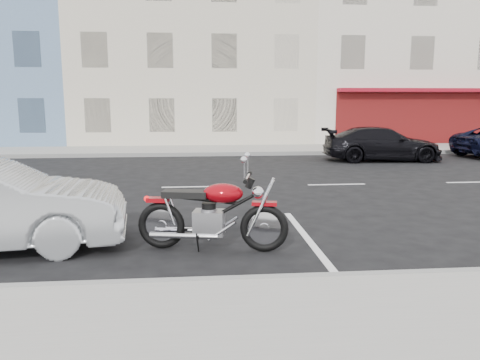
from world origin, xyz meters
name	(u,v)px	position (x,y,z in m)	size (l,w,h in m)	color
ground	(265,186)	(0.00, 0.00, 0.00)	(120.00, 120.00, 0.00)	black
sidewalk_far	(126,151)	(-5.00, 8.70, 0.07)	(80.00, 3.40, 0.15)	gray
curb_far	(120,155)	(-5.00, 7.00, 0.08)	(80.00, 0.12, 0.16)	gray
bldg_cream	(193,41)	(-2.00, 16.30, 5.75)	(12.00, 12.00, 11.50)	beige
bldg_corner	(405,35)	(11.00, 16.30, 6.25)	(14.00, 12.00, 12.50)	beige
motorcycle	(266,218)	(-0.80, -5.59, 0.54)	(2.34, 0.87, 1.18)	black
car_far	(382,144)	(5.25, 4.93, 0.65)	(1.82, 4.47, 1.30)	black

